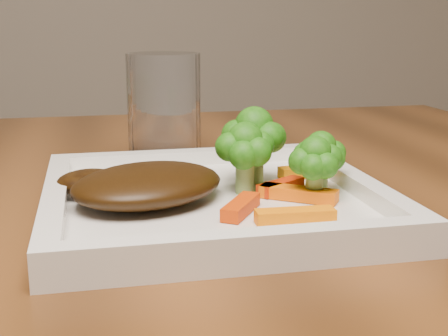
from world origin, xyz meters
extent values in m
cube|color=white|center=(0.11, 0.00, 0.76)|extent=(0.27, 0.27, 0.01)
ellipsoid|color=#311C07|center=(0.06, 0.00, 0.78)|extent=(0.16, 0.15, 0.03)
cube|color=orange|center=(0.16, -0.08, 0.77)|extent=(0.06, 0.02, 0.01)
cube|color=#CC3403|center=(0.12, -0.05, 0.77)|extent=(0.04, 0.05, 0.01)
cube|color=orange|center=(0.21, 0.05, 0.77)|extent=(0.06, 0.02, 0.01)
cube|color=#F26003|center=(0.18, -0.02, 0.77)|extent=(0.06, 0.05, 0.01)
cube|color=red|center=(0.17, 0.00, 0.77)|extent=(0.05, 0.04, 0.01)
cylinder|color=silver|center=(0.09, 0.19, 0.81)|extent=(0.10, 0.10, 0.12)
camera|label=1|loc=(0.01, -0.49, 0.91)|focal=50.00mm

